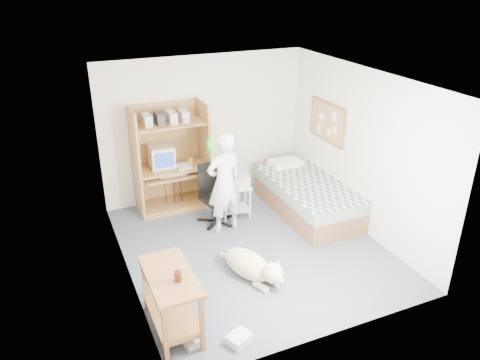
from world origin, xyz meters
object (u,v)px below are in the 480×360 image
Objects in this scene: side_desk at (171,294)px; printer_cart at (235,196)px; bed at (307,197)px; office_chair at (215,202)px; dog at (252,265)px; computer_hutch at (171,162)px; person at (224,183)px.

side_desk reaches higher than printer_cart.
bed is 2.02× the size of side_desk.
bed is at bearing -7.83° from printer_cart.
side_desk is at bearing -118.11° from printer_cart.
office_chair is 1.72× the size of printer_cart.
printer_cart reaches higher than dog.
printer_cart is at bearing 162.35° from bed.
computer_hutch reaches higher than bed.
computer_hutch is at bearing 77.90° from dog.
office_chair is 1.64m from dog.
office_chair reaches higher than dog.
person is (1.38, 1.85, 0.31)m from side_desk.
computer_hutch is 2.35m from bed.
bed is at bearing 32.50° from side_desk.
person reaches higher than printer_cart.
bed reaches higher than printer_cart.
computer_hutch is at bearing 73.86° from side_desk.
side_desk reaches higher than bed.
office_chair is at bearing 167.54° from bed.
person reaches higher than dog.
person is (-1.47, 0.04, 0.52)m from bed.
computer_hutch is 1.60× the size of dog.
person is at bearing -63.99° from computer_hutch.
person is at bearing -88.13° from office_chair.
bed is 3.59× the size of printer_cart.
office_chair is (-1.53, 0.34, 0.06)m from bed.
office_chair is at bearing 65.73° from dog.
office_chair is at bearing 58.46° from side_desk.
dog is at bearing -96.04° from printer_cart.
bed is 2.08m from dog.
computer_hutch is 3.08m from side_desk.
printer_cart is at bearing 53.16° from dog.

